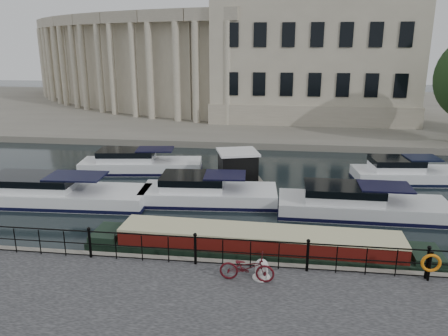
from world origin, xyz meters
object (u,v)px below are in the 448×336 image
Objects in this scene: bicycle at (247,267)px; mooring_bollard at (262,269)px; narrowboat at (258,249)px; life_ring_post at (431,263)px; harbour_hut at (238,170)px.

bicycle is 0.56m from mooring_bollard.
bicycle is at bearing -154.38° from mooring_bollard.
bicycle is 0.13× the size of narrowboat.
life_ring_post is at bearing 4.97° from mooring_bollard.
bicycle is 2.83m from narrowboat.
life_ring_post reaches higher than mooring_bollard.
bicycle is 2.68× the size of mooring_bollard.
mooring_bollard is at bearing -62.38° from bicycle.
bicycle reaches higher than mooring_bollard.
life_ring_post is (5.61, 0.49, 0.35)m from mooring_bollard.
mooring_bollard reaches higher than narrowboat.
bicycle is at bearing -173.26° from life_ring_post.
harbour_hut is at bearing 9.09° from bicycle.
bicycle is 1.72× the size of life_ring_post.
narrowboat is (0.26, 2.74, -0.67)m from bicycle.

